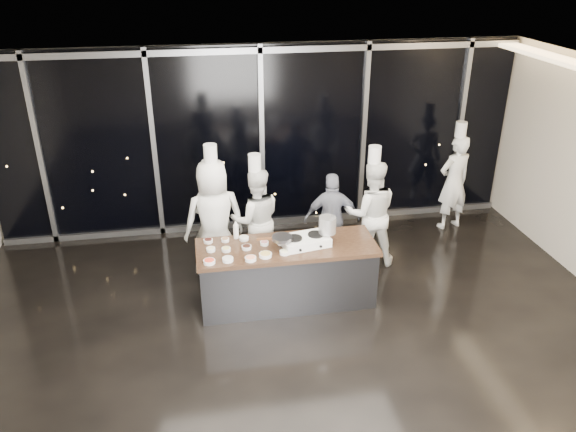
{
  "coord_description": "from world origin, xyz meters",
  "views": [
    {
      "loc": [
        -1.14,
        -5.73,
        4.56
      ],
      "look_at": [
        0.07,
        1.2,
        1.2
      ],
      "focal_mm": 35.0,
      "sensor_mm": 36.0,
      "label": 1
    }
  ],
  "objects_px": {
    "frying_pan": "(281,238)",
    "chef_side": "(454,181)",
    "chef_right": "(371,213)",
    "demo_counter": "(287,274)",
    "chef_far_left": "(212,222)",
    "stock_pot": "(327,225)",
    "stove": "(305,241)",
    "chef_left": "(214,219)",
    "chef_center": "(256,219)",
    "guest": "(332,219)"
  },
  "relations": [
    {
      "from": "chef_center",
      "to": "chef_right",
      "type": "relative_size",
      "value": 0.96
    },
    {
      "from": "chef_side",
      "to": "chef_center",
      "type": "bearing_deg",
      "value": -1.98
    },
    {
      "from": "chef_right",
      "to": "chef_side",
      "type": "xyz_separation_m",
      "value": [
        1.82,
        0.97,
        0.01
      ]
    },
    {
      "from": "stove",
      "to": "chef_far_left",
      "type": "bearing_deg",
      "value": 126.45
    },
    {
      "from": "chef_left",
      "to": "chef_side",
      "type": "xyz_separation_m",
      "value": [
        4.22,
        0.93,
        -0.06
      ]
    },
    {
      "from": "demo_counter",
      "to": "chef_left",
      "type": "distance_m",
      "value": 1.4
    },
    {
      "from": "stove",
      "to": "chef_right",
      "type": "distance_m",
      "value": 1.53
    },
    {
      "from": "stock_pot",
      "to": "chef_side",
      "type": "bearing_deg",
      "value": 33.98
    },
    {
      "from": "chef_far_left",
      "to": "chef_right",
      "type": "xyz_separation_m",
      "value": [
        2.43,
        -0.23,
        0.06
      ]
    },
    {
      "from": "chef_side",
      "to": "chef_left",
      "type": "bearing_deg",
      "value": -2.42
    },
    {
      "from": "stove",
      "to": "chef_left",
      "type": "relative_size",
      "value": 0.33
    },
    {
      "from": "stock_pot",
      "to": "chef_side",
      "type": "height_order",
      "value": "chef_side"
    },
    {
      "from": "guest",
      "to": "chef_side",
      "type": "bearing_deg",
      "value": -154.38
    },
    {
      "from": "stove",
      "to": "chef_center",
      "type": "bearing_deg",
      "value": 107.01
    },
    {
      "from": "chef_far_left",
      "to": "demo_counter",
      "type": "bearing_deg",
      "value": 135.01
    },
    {
      "from": "guest",
      "to": "frying_pan",
      "type": "bearing_deg",
      "value": 54.47
    },
    {
      "from": "chef_far_left",
      "to": "chef_right",
      "type": "bearing_deg",
      "value": 178.96
    },
    {
      "from": "demo_counter",
      "to": "chef_left",
      "type": "bearing_deg",
      "value": 135.11
    },
    {
      "from": "stock_pot",
      "to": "chef_left",
      "type": "relative_size",
      "value": 0.11
    },
    {
      "from": "chef_right",
      "to": "stock_pot",
      "type": "bearing_deg",
      "value": 51.12
    },
    {
      "from": "stock_pot",
      "to": "chef_far_left",
      "type": "bearing_deg",
      "value": 144.22
    },
    {
      "from": "chef_center",
      "to": "frying_pan",
      "type": "bearing_deg",
      "value": 98.73
    },
    {
      "from": "stove",
      "to": "chef_right",
      "type": "relative_size",
      "value": 0.36
    },
    {
      "from": "guest",
      "to": "chef_right",
      "type": "height_order",
      "value": "chef_right"
    },
    {
      "from": "frying_pan",
      "to": "stock_pot",
      "type": "relative_size",
      "value": 2.14
    },
    {
      "from": "chef_far_left",
      "to": "chef_center",
      "type": "bearing_deg",
      "value": 177.1
    },
    {
      "from": "stove",
      "to": "chef_far_left",
      "type": "height_order",
      "value": "chef_far_left"
    },
    {
      "from": "frying_pan",
      "to": "chef_right",
      "type": "height_order",
      "value": "chef_right"
    },
    {
      "from": "frying_pan",
      "to": "chef_right",
      "type": "distance_m",
      "value": 1.84
    },
    {
      "from": "stock_pot",
      "to": "guest",
      "type": "distance_m",
      "value": 1.13
    },
    {
      "from": "stove",
      "to": "chef_side",
      "type": "height_order",
      "value": "chef_side"
    },
    {
      "from": "chef_right",
      "to": "chef_side",
      "type": "relative_size",
      "value": 1.0
    },
    {
      "from": "stock_pot",
      "to": "chef_far_left",
      "type": "distance_m",
      "value": 1.92
    },
    {
      "from": "stove",
      "to": "guest",
      "type": "xyz_separation_m",
      "value": [
        0.64,
        1.03,
        -0.22
      ]
    },
    {
      "from": "chef_far_left",
      "to": "guest",
      "type": "distance_m",
      "value": 1.86
    },
    {
      "from": "demo_counter",
      "to": "chef_right",
      "type": "distance_m",
      "value": 1.77
    },
    {
      "from": "frying_pan",
      "to": "chef_side",
      "type": "bearing_deg",
      "value": 19.47
    },
    {
      "from": "demo_counter",
      "to": "chef_side",
      "type": "relative_size",
      "value": 1.26
    },
    {
      "from": "demo_counter",
      "to": "chef_center",
      "type": "distance_m",
      "value": 1.14
    },
    {
      "from": "chef_right",
      "to": "stove",
      "type": "bearing_deg",
      "value": 43.87
    },
    {
      "from": "stove",
      "to": "chef_right",
      "type": "bearing_deg",
      "value": 26.31
    },
    {
      "from": "stock_pot",
      "to": "chef_side",
      "type": "relative_size",
      "value": 0.12
    },
    {
      "from": "chef_right",
      "to": "demo_counter",
      "type": "bearing_deg",
      "value": 38.37
    },
    {
      "from": "demo_counter",
      "to": "stove",
      "type": "relative_size",
      "value": 3.53
    },
    {
      "from": "demo_counter",
      "to": "chef_right",
      "type": "bearing_deg",
      "value": 31.13
    },
    {
      "from": "frying_pan",
      "to": "guest",
      "type": "distance_m",
      "value": 1.5
    },
    {
      "from": "chef_left",
      "to": "demo_counter",
      "type": "bearing_deg",
      "value": 124.89
    },
    {
      "from": "chef_center",
      "to": "stove",
      "type": "bearing_deg",
      "value": 115.4
    },
    {
      "from": "chef_right",
      "to": "chef_side",
      "type": "height_order",
      "value": "chef_side"
    },
    {
      "from": "frying_pan",
      "to": "chef_right",
      "type": "bearing_deg",
      "value": 21.51
    }
  ]
}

